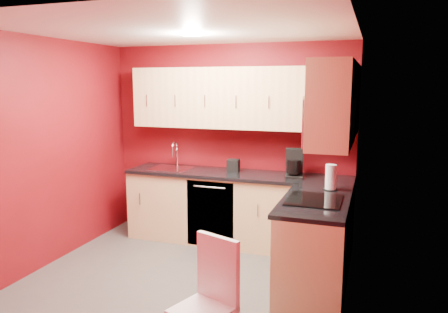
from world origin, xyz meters
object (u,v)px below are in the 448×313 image
Objects in this scene: microwave at (330,122)px; napkin_holder at (233,166)px; dining_chair at (203,305)px; coffee_maker at (294,164)px; paper_towel at (331,177)px; sink at (171,166)px.

napkin_holder is at bearing 140.00° from microwave.
dining_chair is (0.57, -2.46, -0.53)m from napkin_holder.
napkin_holder is at bearing 162.99° from coffee_maker.
paper_towel is 0.29× the size of dining_chair.
dining_chair is (1.40, -2.40, -0.48)m from sink.
microwave is at bearing -88.29° from paper_towel.
paper_towel is at bearing -24.65° from napkin_holder.
sink reaches higher than dining_chair.
microwave reaches higher than sink.
paper_towel is at bearing -13.95° from sink.
paper_towel reaches higher than napkin_holder.
sink is at bearing 154.40° from microwave.
coffee_maker reaches higher than paper_towel.
coffee_maker is at bearing -1.73° from sink.
coffee_maker is 0.66m from paper_towel.
napkin_holder is at bearing 3.85° from sink.
dining_chair is at bearing -116.37° from microwave.
sink is 2.14m from paper_towel.
coffee_maker is at bearing -7.62° from napkin_holder.
napkin_holder is 2.58m from dining_chair.
microwave is 2.87× the size of paper_towel.
paper_towel is at bearing -54.63° from coffee_maker.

